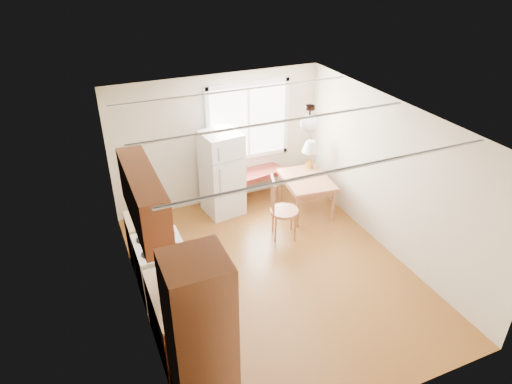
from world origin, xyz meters
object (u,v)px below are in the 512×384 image
chair (278,204)px  bench (251,176)px  refrigerator (222,173)px  dining_table (306,183)px

chair → bench: bearing=105.0°
refrigerator → bench: refrigerator is taller
chair → dining_table: bearing=51.5°
refrigerator → dining_table: 1.57m
dining_table → refrigerator: bearing=163.9°
dining_table → chair: 1.03m
refrigerator → bench: (0.64, 0.16, -0.26)m
bench → chair: (-0.06, -1.33, 0.11)m
bench → dining_table: bearing=-53.1°
refrigerator → bench: bearing=6.9°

